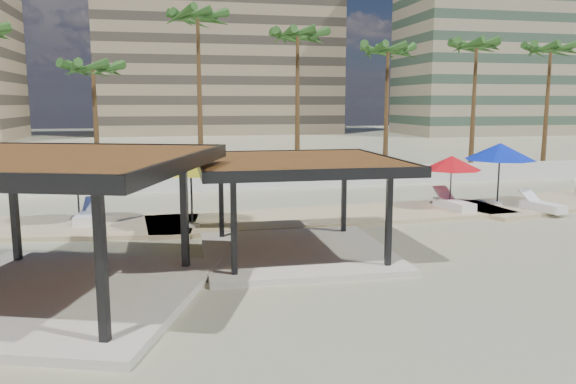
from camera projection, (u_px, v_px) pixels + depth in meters
name	position (u px, v px, depth m)	size (l,w,h in m)	color
ground	(340.00, 266.00, 17.30)	(200.00, 200.00, 0.00)	tan
promenade	(331.00, 214.00, 25.10)	(44.45, 7.97, 0.24)	#C6B284
boundary_wall	(257.00, 179.00, 32.63)	(56.00, 0.30, 1.20)	silver
building_mid	(219.00, 45.00, 91.14)	(38.00, 16.00, 30.40)	#847259
building_east	(506.00, 24.00, 88.40)	(32.00, 15.00, 36.40)	gray
pavilion_central	(297.00, 198.00, 18.25)	(6.47, 6.47, 3.21)	beige
pavilion_west	(48.00, 214.00, 13.96)	(9.41, 9.41, 3.74)	beige
umbrella_b	(191.00, 163.00, 21.58)	(3.89, 3.89, 2.92)	beige
umbrella_c	(452.00, 163.00, 25.74)	(3.49, 3.49, 2.39)	beige
umbrella_d	(500.00, 152.00, 26.39)	(3.39, 3.39, 2.92)	beige
umbrella_f	(76.00, 161.00, 22.59)	(4.21, 4.21, 2.85)	beige
lounger_a	(89.00, 216.00, 22.92)	(0.96, 2.33, 0.86)	white
lounger_b	(453.00, 204.00, 25.65)	(1.06, 2.46, 0.90)	white
lounger_c	(542.00, 206.00, 25.29)	(1.14, 2.30, 0.83)	white
palm_c	(93.00, 73.00, 31.80)	(3.00, 3.00, 7.73)	brown
palm_d	(198.00, 24.00, 33.38)	(3.00, 3.00, 10.86)	brown
palm_e	(298.00, 42.00, 34.31)	(3.00, 3.00, 9.88)	brown
palm_f	(388.00, 55.00, 35.88)	(3.00, 3.00, 9.14)	brown
palm_g	(476.00, 51.00, 36.71)	(3.00, 3.00, 9.52)	brown
palm_h	(551.00, 54.00, 38.57)	(3.00, 3.00, 9.47)	brown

